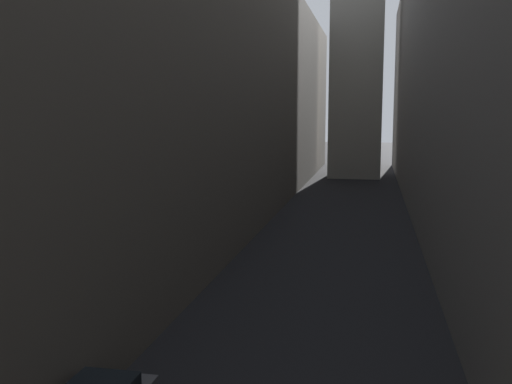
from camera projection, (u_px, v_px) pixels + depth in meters
ground_plane at (338, 230)px, 42.38m from camera, size 264.00×264.00×0.00m
building_block_left at (202, 87)px, 45.03m from camera, size 10.61×108.00×20.95m
building_block_right at (506, 62)px, 40.50m from camera, size 11.63×108.00×24.02m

